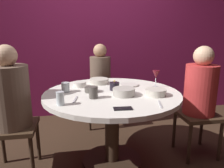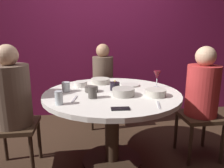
{
  "view_description": "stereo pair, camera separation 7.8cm",
  "coord_description": "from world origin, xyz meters",
  "px_view_note": "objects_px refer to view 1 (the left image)",
  "views": [
    {
      "loc": [
        -0.34,
        -1.97,
        1.31
      ],
      "look_at": [
        0.0,
        0.0,
        0.83
      ],
      "focal_mm": 34.82,
      "sensor_mm": 36.0,
      "label": 1
    },
    {
      "loc": [
        -0.26,
        -1.98,
        1.31
      ],
      "look_at": [
        0.0,
        0.0,
        0.83
      ],
      "focal_mm": 34.82,
      "sensor_mm": 36.0,
      "label": 2
    }
  ],
  "objects_px": {
    "cup_by_left_diner": "(60,98)",
    "bowl_rice_portion": "(80,84)",
    "dining_table": "(112,108)",
    "wine_glass": "(156,75)",
    "seated_diner_left": "(10,97)",
    "cup_near_candle": "(66,87)",
    "bowl_small_white": "(124,92)",
    "cell_phone": "(123,109)",
    "bowl_serving_large": "(156,92)",
    "bowl_salad_center": "(99,81)",
    "seated_diner_right": "(200,90)",
    "cup_by_right_diner": "(93,92)",
    "dinner_plate": "(129,85)",
    "candle_holder": "(114,86)",
    "bowl_sauce_side": "(91,89)",
    "seated_diner_back": "(100,76)"
  },
  "relations": [
    {
      "from": "seated_diner_back",
      "to": "bowl_small_white",
      "type": "distance_m",
      "value": 1.08
    },
    {
      "from": "wine_glass",
      "to": "cup_by_right_diner",
      "type": "relative_size",
      "value": 1.68
    },
    {
      "from": "dining_table",
      "to": "dinner_plate",
      "type": "relative_size",
      "value": 6.49
    },
    {
      "from": "seated_diner_right",
      "to": "bowl_small_white",
      "type": "xyz_separation_m",
      "value": [
        -0.84,
        -0.13,
        0.05
      ]
    },
    {
      "from": "seated_diner_left",
      "to": "wine_glass",
      "type": "relative_size",
      "value": 6.85
    },
    {
      "from": "bowl_sauce_side",
      "to": "seated_diner_back",
      "type": "bearing_deg",
      "value": 77.86
    },
    {
      "from": "seated_diner_back",
      "to": "bowl_salad_center",
      "type": "height_order",
      "value": "seated_diner_back"
    },
    {
      "from": "bowl_small_white",
      "to": "cup_by_left_diner",
      "type": "height_order",
      "value": "cup_by_left_diner"
    },
    {
      "from": "dining_table",
      "to": "bowl_salad_center",
      "type": "distance_m",
      "value": 0.43
    },
    {
      "from": "seated_diner_left",
      "to": "cell_phone",
      "type": "relative_size",
      "value": 8.61
    },
    {
      "from": "seated_diner_left",
      "to": "cup_near_candle",
      "type": "relative_size",
      "value": 13.08
    },
    {
      "from": "cup_by_left_diner",
      "to": "bowl_rice_portion",
      "type": "bearing_deg",
      "value": 73.69
    },
    {
      "from": "cell_phone",
      "to": "bowl_salad_center",
      "type": "distance_m",
      "value": 0.86
    },
    {
      "from": "dining_table",
      "to": "wine_glass",
      "type": "bearing_deg",
      "value": 13.53
    },
    {
      "from": "seated_diner_left",
      "to": "seated_diner_back",
      "type": "distance_m",
      "value": 1.32
    },
    {
      "from": "bowl_rice_portion",
      "to": "seated_diner_right",
      "type": "bearing_deg",
      "value": -12.33
    },
    {
      "from": "dining_table",
      "to": "cell_phone",
      "type": "bearing_deg",
      "value": -89.8
    },
    {
      "from": "dining_table",
      "to": "bowl_rice_portion",
      "type": "relative_size",
      "value": 9.69
    },
    {
      "from": "bowl_sauce_side",
      "to": "bowl_rice_portion",
      "type": "distance_m",
      "value": 0.25
    },
    {
      "from": "dinner_plate",
      "to": "seated_diner_right",
      "type": "bearing_deg",
      "value": -18.39
    },
    {
      "from": "dining_table",
      "to": "cup_by_right_diner",
      "type": "relative_size",
      "value": 12.39
    },
    {
      "from": "dining_table",
      "to": "seated_diner_left",
      "type": "relative_size",
      "value": 1.08
    },
    {
      "from": "candle_holder",
      "to": "bowl_small_white",
      "type": "xyz_separation_m",
      "value": [
        0.05,
        -0.2,
        -0.01
      ]
    },
    {
      "from": "bowl_salad_center",
      "to": "cup_near_candle",
      "type": "bearing_deg",
      "value": -140.69
    },
    {
      "from": "bowl_small_white",
      "to": "seated_diner_right",
      "type": "bearing_deg",
      "value": 8.6
    },
    {
      "from": "bowl_rice_portion",
      "to": "cell_phone",
      "type": "bearing_deg",
      "value": -68.11
    },
    {
      "from": "seated_diner_back",
      "to": "candle_holder",
      "type": "bearing_deg",
      "value": 2.46
    },
    {
      "from": "bowl_rice_portion",
      "to": "cup_near_candle",
      "type": "bearing_deg",
      "value": -127.6
    },
    {
      "from": "bowl_serving_large",
      "to": "dining_table",
      "type": "bearing_deg",
      "value": 154.46
    },
    {
      "from": "bowl_small_white",
      "to": "cell_phone",
      "type": "bearing_deg",
      "value": -103.76
    },
    {
      "from": "wine_glass",
      "to": "cup_by_right_diner",
      "type": "height_order",
      "value": "wine_glass"
    },
    {
      "from": "candle_holder",
      "to": "bowl_sauce_side",
      "type": "bearing_deg",
      "value": -172.47
    },
    {
      "from": "wine_glass",
      "to": "bowl_serving_large",
      "type": "bearing_deg",
      "value": -110.69
    },
    {
      "from": "wine_glass",
      "to": "bowl_small_white",
      "type": "bearing_deg",
      "value": -148.4
    },
    {
      "from": "bowl_serving_large",
      "to": "bowl_small_white",
      "type": "distance_m",
      "value": 0.29
    },
    {
      "from": "seated_diner_right",
      "to": "bowl_rice_portion",
      "type": "relative_size",
      "value": 8.75
    },
    {
      "from": "seated_diner_left",
      "to": "bowl_rice_portion",
      "type": "distance_m",
      "value": 0.67
    },
    {
      "from": "bowl_rice_portion",
      "to": "bowl_small_white",
      "type": "bearing_deg",
      "value": -45.75
    },
    {
      "from": "wine_glass",
      "to": "cell_phone",
      "type": "distance_m",
      "value": 0.77
    },
    {
      "from": "seated_diner_right",
      "to": "bowl_sauce_side",
      "type": "xyz_separation_m",
      "value": [
        -1.12,
        0.04,
        0.04
      ]
    },
    {
      "from": "seated_diner_right",
      "to": "cup_by_left_diner",
      "type": "relative_size",
      "value": 10.72
    },
    {
      "from": "bowl_small_white",
      "to": "cup_by_right_diner",
      "type": "relative_size",
      "value": 1.93
    },
    {
      "from": "bowl_salad_center",
      "to": "bowl_small_white",
      "type": "relative_size",
      "value": 1.04
    },
    {
      "from": "bowl_sauce_side",
      "to": "bowl_rice_portion",
      "type": "xyz_separation_m",
      "value": [
        -0.1,
        0.22,
        0.0
      ]
    },
    {
      "from": "seated_diner_right",
      "to": "cup_by_right_diner",
      "type": "distance_m",
      "value": 1.13
    },
    {
      "from": "cup_near_candle",
      "to": "dinner_plate",
      "type": "bearing_deg",
      "value": 12.53
    },
    {
      "from": "wine_glass",
      "to": "cell_phone",
      "type": "height_order",
      "value": "wine_glass"
    },
    {
      "from": "bowl_rice_portion",
      "to": "seated_diner_left",
      "type": "bearing_deg",
      "value": -156.69
    },
    {
      "from": "bowl_serving_large",
      "to": "bowl_salad_center",
      "type": "distance_m",
      "value": 0.71
    },
    {
      "from": "cup_near_candle",
      "to": "seated_diner_left",
      "type": "bearing_deg",
      "value": -169.96
    }
  ]
}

